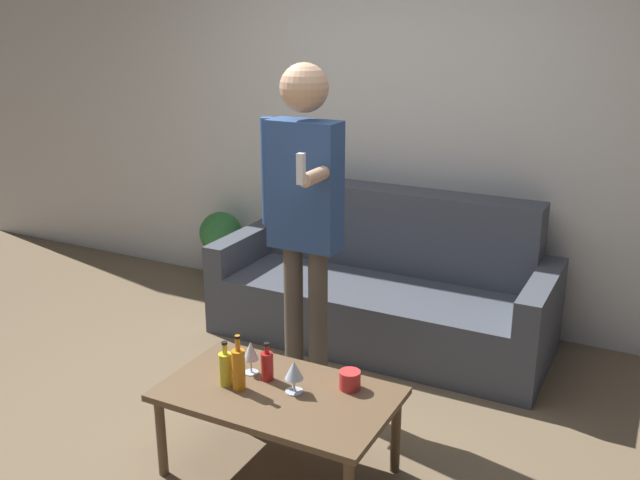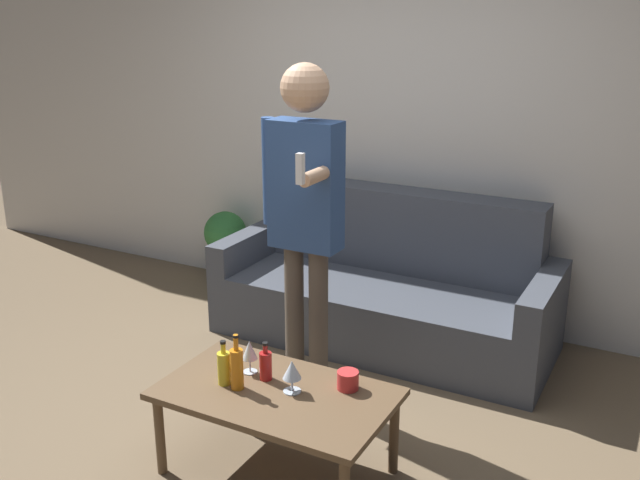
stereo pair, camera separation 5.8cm
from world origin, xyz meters
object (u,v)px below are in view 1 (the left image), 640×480
couch (384,289)px  bottle_orange (267,365)px  coffee_table (278,400)px  person_standing_front (304,204)px

couch → bottle_orange: (0.03, -1.48, 0.17)m
couch → coffee_table: bearing=-85.2°
coffee_table → person_standing_front: (-0.21, 0.64, 0.71)m
couch → bottle_orange: couch is taller
bottle_orange → person_standing_front: (-0.12, 0.57, 0.60)m
bottle_orange → couch: bearing=91.3°
coffee_table → person_standing_front: bearing=108.4°
couch → bottle_orange: 1.49m
person_standing_front → bottle_orange: bearing=-78.4°
coffee_table → couch: bearing=94.8°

